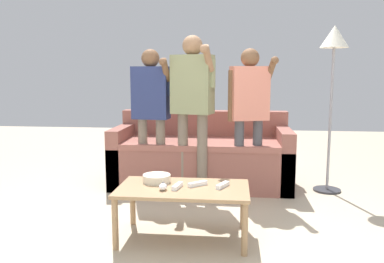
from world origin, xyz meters
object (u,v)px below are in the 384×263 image
(game_remote_wand_near, at_px, (197,184))
(player_left, at_px, (151,103))
(couch, at_px, (202,157))
(floor_lamp, at_px, (334,54))
(game_remote_nunchuk, at_px, (163,187))
(coffee_table, at_px, (183,193))
(game_remote_wand_far, at_px, (223,185))
(game_remote_wand_spare, at_px, (177,186))
(player_center, at_px, (192,97))
(player_right, at_px, (249,104))
(snack_bowl, at_px, (157,178))

(game_remote_wand_near, bearing_deg, player_left, 117.62)
(couch, distance_m, floor_lamp, 1.74)
(game_remote_nunchuk, height_order, player_left, player_left)
(coffee_table, bearing_deg, game_remote_wand_far, 5.78)
(game_remote_wand_near, bearing_deg, game_remote_wand_spare, -151.64)
(coffee_table, height_order, game_remote_wand_far, game_remote_wand_far)
(player_center, bearing_deg, player_right, 7.64)
(player_center, relative_size, player_right, 1.08)
(couch, relative_size, game_remote_wand_near, 13.32)
(couch, height_order, snack_bowl, couch)
(coffee_table, bearing_deg, game_remote_wand_spare, -141.49)
(snack_bowl, xyz_separation_m, game_remote_nunchuk, (0.08, -0.20, -0.01))
(couch, relative_size, game_remote_nunchuk, 21.72)
(game_remote_wand_far, xyz_separation_m, game_remote_wand_spare, (-0.33, -0.06, 0.00))
(couch, relative_size, game_remote_wand_spare, 12.00)
(couch, bearing_deg, player_left, -144.10)
(couch, relative_size, coffee_table, 2.00)
(coffee_table, relative_size, game_remote_wand_near, 6.67)
(snack_bowl, xyz_separation_m, floor_lamp, (1.56, 1.26, 0.99))
(coffee_table, bearing_deg, game_remote_nunchuk, -146.99)
(snack_bowl, xyz_separation_m, game_remote_wand_far, (0.51, -0.08, -0.01))
(floor_lamp, height_order, game_remote_wand_spare, floor_lamp)
(couch, distance_m, game_remote_wand_far, 1.50)
(snack_bowl, height_order, game_remote_wand_near, snack_bowl)
(game_remote_wand_far, bearing_deg, snack_bowl, 170.85)
(coffee_table, distance_m, player_center, 1.26)
(player_left, bearing_deg, couch, 35.90)
(player_right, xyz_separation_m, game_remote_wand_near, (-0.41, -1.10, -0.51))
(game_remote_nunchuk, distance_m, player_right, 1.48)
(player_left, relative_size, game_remote_wand_spare, 9.19)
(player_right, bearing_deg, couch, 144.28)
(snack_bowl, bearing_deg, coffee_table, -26.80)
(floor_lamp, distance_m, game_remote_wand_near, 2.08)
(floor_lamp, bearing_deg, snack_bowl, -141.24)
(snack_bowl, relative_size, game_remote_nunchuk, 2.41)
(game_remote_wand_spare, bearing_deg, game_remote_nunchuk, -149.41)
(coffee_table, bearing_deg, floor_lamp, 45.46)
(snack_bowl, relative_size, player_center, 0.13)
(player_left, bearing_deg, floor_lamp, 6.80)
(couch, distance_m, player_center, 0.82)
(couch, relative_size, player_right, 1.31)
(player_right, distance_m, game_remote_wand_spare, 1.40)
(coffee_table, distance_m, floor_lamp, 2.20)
(coffee_table, distance_m, snack_bowl, 0.26)
(game_remote_nunchuk, height_order, player_center, player_center)
(snack_bowl, height_order, game_remote_nunchuk, snack_bowl)
(game_remote_nunchuk, xyz_separation_m, floor_lamp, (1.48, 1.45, 1.00))
(player_left, distance_m, game_remote_wand_near, 1.35)
(game_remote_nunchuk, xyz_separation_m, game_remote_wand_spare, (0.10, 0.06, -0.01))
(game_remote_wand_far, bearing_deg, game_remote_wand_near, 175.25)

